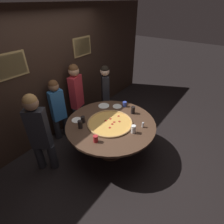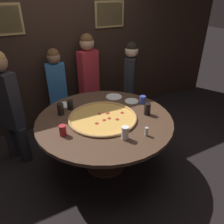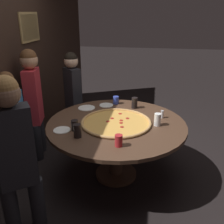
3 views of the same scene
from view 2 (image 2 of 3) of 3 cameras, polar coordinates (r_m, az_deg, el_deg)
The scene contains 18 objects.
ground_plane at distance 3.08m, azimuth -1.75°, elevation -13.53°, with size 24.00×24.00×0.00m, color black.
back_wall at distance 3.68m, azimuth -12.48°, elevation 16.23°, with size 6.40×0.08×2.60m.
dining_table at distance 2.70m, azimuth -1.95°, elevation -3.89°, with size 1.64×1.64×0.74m.
giant_pizza at distance 2.62m, azimuth -2.48°, elevation -1.44°, with size 0.83×0.83×0.03m.
drink_cup_beside_pizza at distance 2.86m, azimuth -10.89°, elevation 1.84°, with size 0.08×0.08×0.12m, color black.
drink_cup_by_shaker at distance 2.24m, azimuth 3.30°, elevation -5.50°, with size 0.08×0.08×0.15m, color white.
drink_cup_far_left at distance 2.72m, azimuth 9.22°, elevation 0.79°, with size 0.08×0.08×0.15m, color black.
drink_cup_centre_back at distance 2.99m, azimuth 8.01°, elevation 3.18°, with size 0.08×0.08×0.11m, color #384CB7.
drink_cup_front_edge at distance 2.36m, azimuth -12.74°, elevation -4.72°, with size 0.07×0.07×0.12m, color #B22328.
drink_cup_far_right at distance 2.75m, azimuth -13.29°, elevation 0.74°, with size 0.08×0.08×0.14m, color black.
white_plate_right_side at distance 3.00m, azimuth -12.17°, elevation 1.86°, with size 0.19×0.19×0.01m, color white.
white_plate_beside_cup at distance 3.16m, azimuth 0.51°, elevation 4.03°, with size 0.23×0.23×0.01m, color white.
white_plate_left_side at distance 3.05m, azimuth 5.17°, elevation 2.86°, with size 0.19×0.19×0.01m, color white.
condiment_shaker at distance 2.33m, azimuth 8.98°, elevation -5.07°, with size 0.04×0.04×0.10m.
diner_far_left at distance 3.66m, azimuth 4.81°, elevation 8.44°, with size 0.33×0.34×1.41m.
diner_far_right at distance 3.57m, azimuth -14.13°, elevation 6.60°, with size 0.35×0.20×1.36m.
diner_centre_back at distance 3.01m, azimuth -25.60°, elevation 2.08°, with size 0.33×0.39×1.52m.
diner_side_right at distance 3.67m, azimuth -6.14°, elevation 9.57°, with size 0.40×0.24×1.52m.
Camera 2 is at (-0.99, -2.04, 2.09)m, focal length 35.00 mm.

